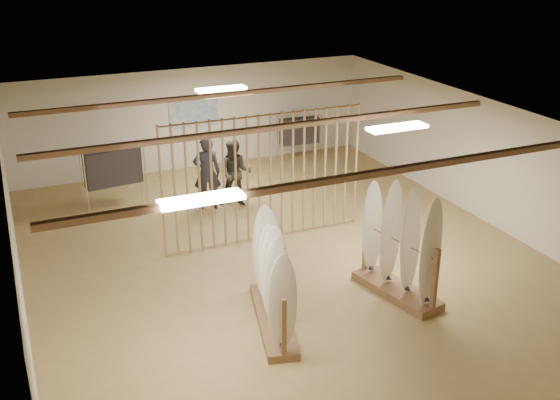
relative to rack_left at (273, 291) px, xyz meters
name	(u,v)px	position (x,y,z in m)	size (l,w,h in m)	color
floor	(280,253)	(1.16, 2.35, -0.63)	(12.00, 12.00, 0.00)	tan
ceiling	(280,123)	(1.16, 2.35, 2.17)	(12.00, 12.00, 0.00)	gray
wall_back	(194,118)	(1.16, 8.35, 0.77)	(12.00, 12.00, 0.00)	silver
wall_front	(477,355)	(1.16, -3.65, 0.77)	(12.00, 12.00, 0.00)	silver
wall_left	(13,233)	(-3.84, 2.35, 0.77)	(12.00, 12.00, 0.00)	silver
wall_right	(481,159)	(6.16, 2.35, 0.77)	(12.00, 12.00, 0.00)	silver
ceiling_slats	(280,127)	(1.16, 2.35, 2.09)	(9.50, 6.12, 0.10)	brown
light_panels	(280,126)	(1.16, 2.35, 2.11)	(1.20, 0.35, 0.06)	white
bamboo_partition	(265,178)	(1.16, 3.15, 0.77)	(4.45, 0.05, 2.78)	#AC8153
poster	(194,112)	(1.16, 8.33, 0.97)	(1.40, 0.03, 0.90)	#346DB8
rack_left	(273,291)	(0.00, 0.00, 0.00)	(1.05, 2.35, 1.85)	brown
rack_right	(399,259)	(2.46, -0.03, 0.09)	(0.95, 1.91, 2.13)	brown
clothing_rack_a	(113,167)	(-1.48, 6.28, 0.37)	(1.43, 0.52, 1.54)	silver
clothing_rack_b	(299,131)	(4.13, 7.75, 0.23)	(1.23, 0.40, 1.32)	silver
shopper_a	(207,168)	(0.55, 5.28, 0.38)	(0.74, 0.50, 2.03)	#282830
shopper_b	(235,169)	(1.22, 5.19, 0.30)	(0.90, 0.70, 1.87)	#353329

